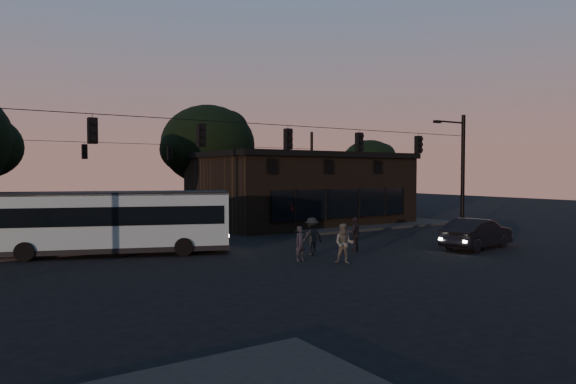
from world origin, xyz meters
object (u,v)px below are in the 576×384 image
pedestrian_d (312,236)px  pedestrian_a (301,244)px  building (300,188)px  bus (115,219)px  pedestrian_b (344,244)px  pedestrian_c (355,234)px  car (477,233)px

pedestrian_d → pedestrian_a: bearing=35.5°
building → pedestrian_d: (-8.28, -12.96, -1.81)m
bus → pedestrian_b: bus is taller
pedestrian_b → pedestrian_c: same height
building → pedestrian_a: (-9.60, -13.91, -1.94)m
pedestrian_a → pedestrian_c: size_ratio=0.89×
bus → pedestrian_a: size_ratio=7.05×
pedestrian_d → building: bearing=-122.7°
building → pedestrian_a: size_ratio=9.97×
bus → pedestrian_d: bearing=-13.6°
pedestrian_a → pedestrian_b: size_ratio=0.89×
bus → pedestrian_c: bearing=-8.0°
pedestrian_a → pedestrian_d: (1.32, 0.95, 0.13)m
car → pedestrian_a: size_ratio=3.09×
pedestrian_b → pedestrian_c: bearing=87.5°
building → pedestrian_c: building is taller
pedestrian_c → pedestrian_d: size_ratio=0.96×
pedestrian_b → pedestrian_c: 3.42m
car → pedestrian_b: bearing=78.1°
pedestrian_c → pedestrian_d: bearing=-40.2°
pedestrian_a → pedestrian_c: (3.76, 0.65, 0.10)m
bus → pedestrian_d: 9.47m
bus → pedestrian_a: bus is taller
bus → pedestrian_a: bearing=-23.4°
car → pedestrian_c: 6.52m
car → pedestrian_a: 9.93m
pedestrian_c → car: bearing=122.9°
pedestrian_d → pedestrian_c: bearing=172.7°
pedestrian_b → car: bearing=43.7°
pedestrian_c → bus: bearing=-62.1°
pedestrian_a → pedestrian_d: pedestrian_d is taller
car → pedestrian_d: size_ratio=2.65×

